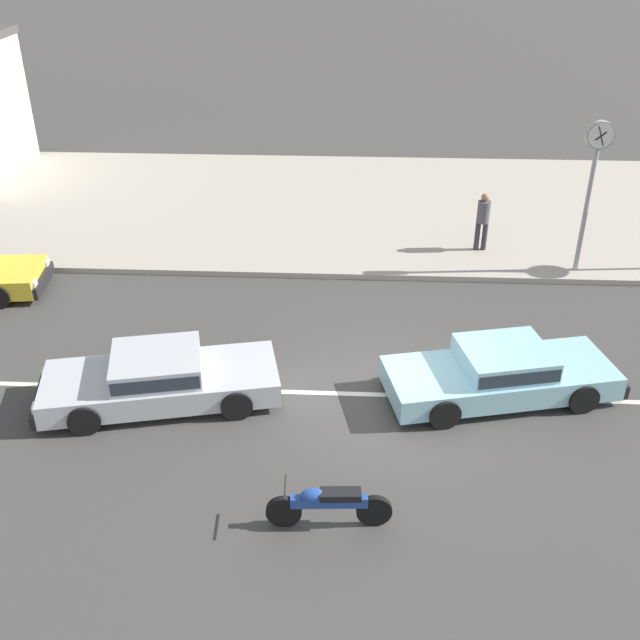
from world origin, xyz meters
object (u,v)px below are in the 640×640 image
(sedan_silver_0, at_px, (159,378))
(street_clock, at_px, (595,161))
(pedestrian_near_clock, at_px, (483,217))
(motorcycle_0, at_px, (328,504))
(sedan_pale_blue_4, at_px, (502,372))

(sedan_silver_0, height_order, street_clock, street_clock)
(pedestrian_near_clock, bearing_deg, street_clock, -26.64)
(street_clock, bearing_deg, motorcycle_0, -123.18)
(sedan_silver_0, distance_m, pedestrian_near_clock, 10.17)
(sedan_pale_blue_4, bearing_deg, motorcycle_0, -131.24)
(sedan_pale_blue_4, distance_m, motorcycle_0, 4.90)
(motorcycle_0, distance_m, street_clock, 11.34)
(sedan_silver_0, distance_m, sedan_pale_blue_4, 6.63)
(pedestrian_near_clock, bearing_deg, motorcycle_0, -109.74)
(street_clock, bearing_deg, pedestrian_near_clock, 153.36)
(sedan_silver_0, xyz_separation_m, sedan_pale_blue_4, (6.61, 0.53, -0.00))
(motorcycle_0, bearing_deg, sedan_pale_blue_4, 48.76)
(sedan_silver_0, bearing_deg, pedestrian_near_clock, 45.52)
(sedan_silver_0, bearing_deg, street_clock, 32.86)
(sedan_pale_blue_4, xyz_separation_m, motorcycle_0, (-3.23, -3.68, -0.11))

